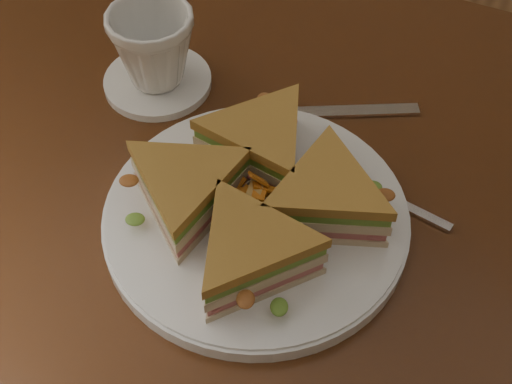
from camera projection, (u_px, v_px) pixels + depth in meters
table at (298, 249)px, 0.82m from camera, size 1.20×0.80×0.75m
plate at (256, 219)px, 0.71m from camera, size 0.30×0.30×0.02m
sandwich_wedges at (256, 195)px, 0.68m from camera, size 0.31×0.31×0.06m
crisps_mound at (256, 198)px, 0.68m from camera, size 0.09×0.09×0.05m
spoon at (333, 169)px, 0.76m from camera, size 0.18×0.05×0.01m
knife at (319, 113)px, 0.81m from camera, size 0.20×0.11×0.00m
saucer at (158, 82)px, 0.84m from camera, size 0.13×0.13×0.01m
coffee_cup at (153, 48)px, 0.80m from camera, size 0.13×0.13×0.09m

